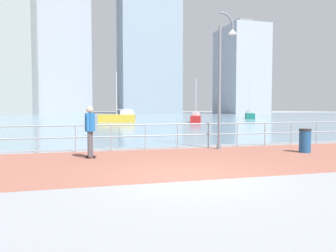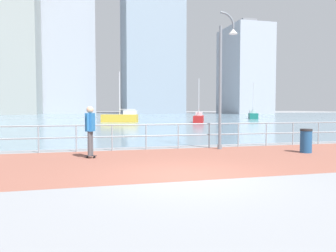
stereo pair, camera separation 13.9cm
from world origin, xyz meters
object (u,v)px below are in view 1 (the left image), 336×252
lamppost (223,74)px  sailboat_ivory (118,117)px  sailboat_white (250,115)px  sailboat_blue (196,118)px  skateboarder (90,127)px  trash_bin (305,141)px

lamppost → sailboat_ivory: bearing=92.7°
sailboat_white → sailboat_blue: bearing=-141.5°
sailboat_ivory → sailboat_white: bearing=18.7°
sailboat_ivory → lamppost: bearing=-87.3°
skateboarder → sailboat_ivory: size_ratio=0.29×
lamppost → sailboat_blue: (7.67, 24.38, -2.67)m
sailboat_blue → sailboat_white: (12.86, 10.22, 0.05)m
lamppost → skateboarder: bearing=-167.8°
trash_bin → sailboat_blue: sailboat_blue is taller
trash_bin → sailboat_blue: bearing=79.1°
trash_bin → sailboat_ivory: sailboat_ivory is taller
lamppost → skateboarder: 5.99m
sailboat_blue → sailboat_white: bearing=38.5°
lamppost → skateboarder: size_ratio=3.19×
sailboat_white → sailboat_ivory: sailboat_ivory is taller
lamppost → trash_bin: 4.20m
skateboarder → trash_bin: (8.12, -0.69, -0.61)m
trash_bin → sailboat_ivory: (-3.93, 29.09, 0.11)m
skateboarder → sailboat_ivory: sailboat_ivory is taller
trash_bin → skateboarder: bearing=175.2°
lamppost → sailboat_white: (20.53, 34.60, -2.62)m
trash_bin → sailboat_white: size_ratio=0.16×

